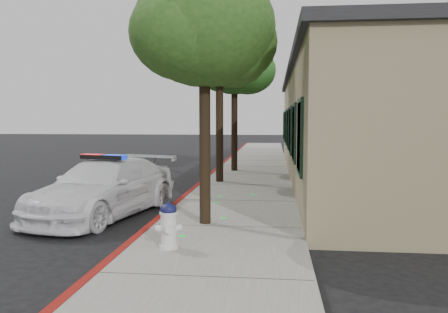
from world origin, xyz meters
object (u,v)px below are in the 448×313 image
fire_hydrant (169,225)px  street_tree_mid (220,51)px  police_car (104,188)px  street_tree_far (235,66)px  clapboard_building (381,125)px  street_tree_near (205,32)px

fire_hydrant → street_tree_mid: 9.37m
police_car → street_tree_mid: (2.17, 5.36, 3.99)m
street_tree_mid → street_tree_far: street_tree_mid is taller
fire_hydrant → clapboard_building: bearing=47.3°
street_tree_mid → police_car: bearing=-112.0°
police_car → street_tree_mid: street_tree_mid is taller
fire_hydrant → street_tree_near: street_tree_near is taller
clapboard_building → street_tree_mid: (-5.98, -2.29, 2.55)m
clapboard_building → police_car: 11.27m
street_tree_near → street_tree_far: bearing=91.4°
fire_hydrant → police_car: bearing=113.1°
street_tree_mid → street_tree_near: bearing=-85.8°
clapboard_building → street_tree_mid: 6.89m
clapboard_building → street_tree_mid: bearing=-159.1°
police_car → fire_hydrant: 3.82m
clapboard_building → street_tree_near: size_ratio=3.94×
street_tree_far → street_tree_near: bearing=-88.6°
police_car → street_tree_far: 9.90m
street_tree_near → fire_hydrant: bearing=-99.9°
police_car → street_tree_mid: 7.02m
street_tree_mid → street_tree_far: 3.44m
clapboard_building → police_car: clapboard_building is taller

